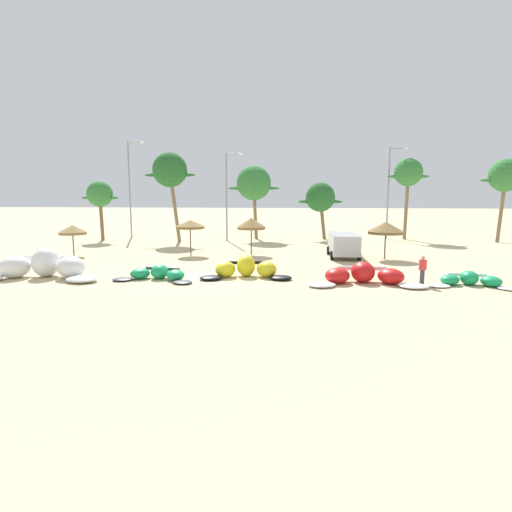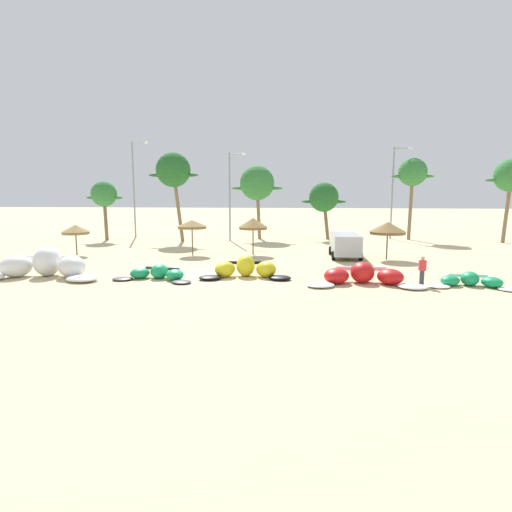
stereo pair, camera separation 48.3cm
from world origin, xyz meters
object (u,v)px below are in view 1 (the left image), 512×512
object	(u,v)px
lamppost_west	(131,185)
palm_leftmost	(100,195)
kite_left_of_center	(246,269)
kite_far_left	(43,267)
palm_center_left	(320,198)
palm_right_of_gap	(506,176)
beach_umbrella_near_palms	(251,224)
parked_van	(343,243)
beach_umbrella_outermost	(386,228)
palm_left_of_gap	(254,184)
kite_center	(364,275)
beach_umbrella_near_van	(72,230)
person_near_kites	(422,271)
lamppost_west_center	(228,192)
palm_center_right	(408,174)
kite_left	(158,274)
beach_umbrella_middle	(190,224)
lamppost_east_center	(390,188)
palm_left	(170,171)
kite_right_of_center	(470,280)

from	to	relation	value
lamppost_west	palm_leftmost	bearing A→B (deg)	-119.97
kite_left_of_center	kite_far_left	bearing A→B (deg)	-173.67
palm_center_left	palm_right_of_gap	xyz separation A→B (m)	(18.33, -1.64, 2.16)
beach_umbrella_near_palms	parked_van	world-z (taller)	beach_umbrella_near_palms
beach_umbrella_outermost	palm_center_left	xyz separation A→B (m)	(-4.06, 14.44, 2.14)
lamppost_west	parked_van	bearing A→B (deg)	-31.53
beach_umbrella_near_palms	palm_left_of_gap	world-z (taller)	palm_left_of_gap
kite_center	beach_umbrella_near_van	bearing A→B (deg)	157.49
kite_far_left	person_near_kites	size ratio (longest dim) A/B	4.79
person_near_kites	beach_umbrella_near_van	bearing A→B (deg)	159.50
lamppost_west	beach_umbrella_near_palms	bearing A→B (deg)	-40.83
person_near_kites	palm_right_of_gap	distance (m)	27.10
kite_left_of_center	lamppost_west_center	size ratio (longest dim) A/B	0.61
palm_center_right	kite_left	bearing A→B (deg)	-129.60
beach_umbrella_outermost	person_near_kites	bearing A→B (deg)	-89.85
beach_umbrella_outermost	beach_umbrella_near_palms	bearing A→B (deg)	171.49
kite_far_left	beach_umbrella_near_van	size ratio (longest dim) A/B	3.14
palm_center_right	lamppost_west_center	distance (m)	19.45
kite_left	lamppost_west_center	world-z (taller)	lamppost_west_center
beach_umbrella_outermost	palm_center_right	xyz separation A→B (m)	(5.28, 14.98, 4.72)
beach_umbrella_middle	beach_umbrella_near_palms	size ratio (longest dim) A/B	0.94
beach_umbrella_near_palms	lamppost_east_center	xyz separation A→B (m)	(13.86, 13.98, 3.01)
lamppost_west	palm_right_of_gap	bearing A→B (deg)	-2.45
beach_umbrella_middle	parked_van	distance (m)	12.29
beach_umbrella_near_van	beach_umbrella_middle	size ratio (longest dim) A/B	0.87
kite_far_left	lamppost_west_center	size ratio (longest dim) A/B	0.85
kite_left	lamppost_west_center	size ratio (longest dim) A/B	0.55
kite_center	lamppost_east_center	distance (m)	26.10
parked_van	palm_left	world-z (taller)	palm_left
kite_far_left	beach_umbrella_middle	xyz separation A→B (m)	(6.35, 10.25, 1.81)
beach_umbrella_near_van	lamppost_east_center	world-z (taller)	lamppost_east_center
kite_far_left	beach_umbrella_near_van	distance (m)	9.53
palm_leftmost	palm_center_right	xyz separation A→B (m)	(32.63, 4.01, 2.26)
kite_right_of_center	person_near_kites	size ratio (longest dim) A/B	2.93
parked_van	lamppost_west_center	distance (m)	15.94
person_near_kites	lamppost_west_center	bearing A→B (deg)	122.98
palm_leftmost	parked_van	bearing A→B (deg)	-22.65
person_near_kites	palm_center_right	xyz separation A→B (m)	(5.25, 24.47, 6.28)
beach_umbrella_near_van	lamppost_west	xyz separation A→B (m)	(-0.84, 14.82, 3.85)
kite_right_of_center	palm_center_right	distance (m)	25.35
palm_right_of_gap	palm_leftmost	bearing A→B (deg)	-177.48
palm_center_right	lamppost_east_center	size ratio (longest dim) A/B	0.88
lamppost_west_center	lamppost_east_center	size ratio (longest dim) A/B	0.92
lamppost_west_center	kite_right_of_center	bearing A→B (deg)	-52.13
kite_left_of_center	palm_center_left	world-z (taller)	palm_center_left
kite_center	lamppost_west	xyz separation A→B (m)	(-22.31, 23.72, 5.49)
person_near_kites	palm_center_right	bearing A→B (deg)	77.89
beach_umbrella_near_palms	parked_van	xyz separation A→B (m)	(7.30, -0.73, -1.45)
palm_leftmost	palm_right_of_gap	size ratio (longest dim) A/B	0.75
kite_center	kite_left	bearing A→B (deg)	179.73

